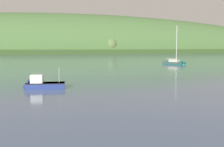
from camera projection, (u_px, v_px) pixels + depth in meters
name	position (u px, v px, depth m)	size (l,w,h in m)	color
far_shoreline_hill	(70.00, 53.00, 227.14)	(550.10, 80.06, 62.49)	#314A21
sailboat_far_left	(176.00, 64.00, 81.85)	(5.60, 7.37, 12.06)	#0F564C
fishing_boat_moored	(41.00, 85.00, 34.05)	(5.04, 2.52, 3.11)	navy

